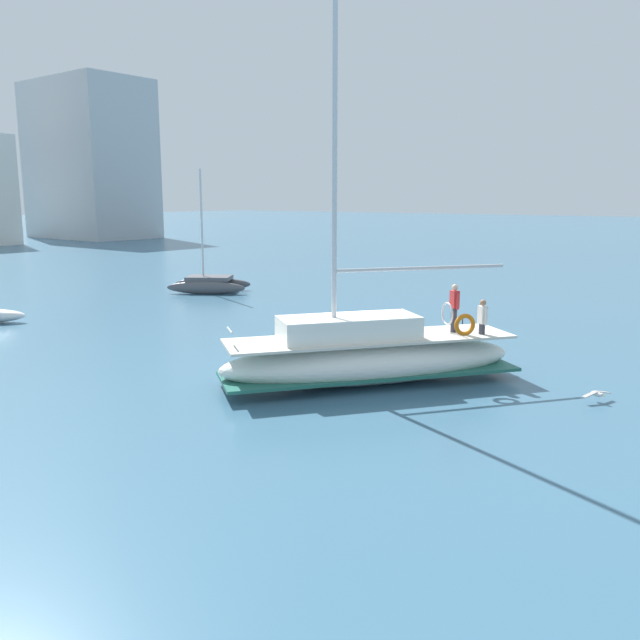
# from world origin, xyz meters

# --- Properties ---
(ground_plane) EXTENTS (400.00, 400.00, 0.00)m
(ground_plane) POSITION_xyz_m (0.00, 0.00, 0.00)
(ground_plane) COLOR #38607A
(main_sailboat) EXTENTS (9.17, 7.60, 11.78)m
(main_sailboat) POSITION_xyz_m (-0.91, -1.58, 0.90)
(main_sailboat) COLOR white
(main_sailboat) RESTS_ON ground
(moored_cutter_right) EXTENTS (4.60, 5.31, 7.49)m
(moored_cutter_right) POSITION_xyz_m (10.10, 17.54, 0.58)
(moored_cutter_right) COLOR #4C4C51
(moored_cutter_right) RESTS_ON ground
(seagull) EXTENTS (1.00, 0.58, 0.17)m
(seagull) POSITION_xyz_m (1.45, -7.91, 0.25)
(seagull) COLOR silver
(seagull) RESTS_ON ground
(mooring_buoy) EXTENTS (0.59, 0.59, 0.89)m
(mooring_buoy) POSITION_xyz_m (7.32, -0.86, 0.18)
(mooring_buoy) COLOR yellow
(mooring_buoy) RESTS_ON ground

